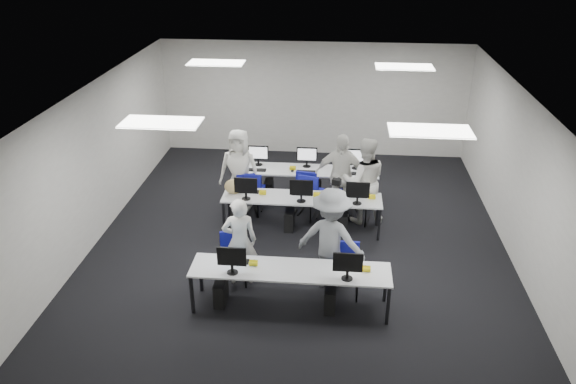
# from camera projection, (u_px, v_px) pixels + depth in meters

# --- Properties ---
(room) EXTENTS (9.00, 9.02, 3.00)m
(room) POSITION_uv_depth(u_px,v_px,m) (301.00, 166.00, 10.74)
(room) COLOR black
(room) RESTS_ON ground
(ceiling_panels) EXTENTS (5.20, 4.60, 0.02)m
(ceiling_panels) POSITION_uv_depth(u_px,v_px,m) (302.00, 90.00, 10.10)
(ceiling_panels) COLOR white
(ceiling_panels) RESTS_ON room
(desk_front) EXTENTS (3.20, 0.70, 0.73)m
(desk_front) POSITION_uv_depth(u_px,v_px,m) (290.00, 272.00, 8.95)
(desk_front) COLOR white
(desk_front) RESTS_ON ground
(desk_mid) EXTENTS (3.20, 0.70, 0.73)m
(desk_mid) POSITION_uv_depth(u_px,v_px,m) (302.00, 199.00, 11.28)
(desk_mid) COLOR white
(desk_mid) RESTS_ON ground
(desk_back) EXTENTS (3.20, 0.70, 0.73)m
(desk_back) POSITION_uv_depth(u_px,v_px,m) (306.00, 172.00, 12.54)
(desk_back) COLOR white
(desk_back) RESTS_ON ground
(equipment_front) EXTENTS (2.51, 0.41, 1.19)m
(equipment_front) POSITION_uv_depth(u_px,v_px,m) (278.00, 289.00, 9.09)
(equipment_front) COLOR #0D55AF
(equipment_front) RESTS_ON desk_front
(equipment_mid) EXTENTS (2.91, 0.41, 1.19)m
(equipment_mid) POSITION_uv_depth(u_px,v_px,m) (292.00, 214.00, 11.42)
(equipment_mid) COLOR white
(equipment_mid) RESTS_ON desk_mid
(equipment_back) EXTENTS (2.91, 0.41, 1.19)m
(equipment_back) POSITION_uv_depth(u_px,v_px,m) (314.00, 185.00, 12.68)
(equipment_back) COLOR white
(equipment_back) RESTS_ON desk_back
(chair_0) EXTENTS (0.53, 0.56, 0.90)m
(chair_0) POSITION_uv_depth(u_px,v_px,m) (233.00, 267.00, 9.79)
(chair_0) COLOR navy
(chair_0) RESTS_ON ground
(chair_1) EXTENTS (0.45, 0.49, 0.91)m
(chair_1) POSITION_uv_depth(u_px,v_px,m) (345.00, 279.00, 9.46)
(chair_1) COLOR navy
(chair_1) RESTS_ON ground
(chair_2) EXTENTS (0.53, 0.56, 0.86)m
(chair_2) POSITION_uv_depth(u_px,v_px,m) (248.00, 202.00, 12.06)
(chair_2) COLOR navy
(chair_2) RESTS_ON ground
(chair_3) EXTENTS (0.55, 0.59, 0.96)m
(chair_3) POSITION_uv_depth(u_px,v_px,m) (304.00, 204.00, 11.94)
(chair_3) COLOR navy
(chair_3) RESTS_ON ground
(chair_4) EXTENTS (0.52, 0.55, 0.86)m
(chair_4) POSITION_uv_depth(u_px,v_px,m) (359.00, 209.00, 11.78)
(chair_4) COLOR navy
(chair_4) RESTS_ON ground
(chair_5) EXTENTS (0.45, 0.48, 0.86)m
(chair_5) POSITION_uv_depth(u_px,v_px,m) (255.00, 196.00, 12.34)
(chair_5) COLOR navy
(chair_5) RESTS_ON ground
(chair_6) EXTENTS (0.58, 0.61, 0.95)m
(chair_6) POSITION_uv_depth(u_px,v_px,m) (311.00, 200.00, 12.10)
(chair_6) COLOR navy
(chair_6) RESTS_ON ground
(chair_7) EXTENTS (0.54, 0.56, 0.85)m
(chair_7) POSITION_uv_depth(u_px,v_px,m) (348.00, 200.00, 12.18)
(chair_7) COLOR navy
(chair_7) RESTS_ON ground
(handbag) EXTENTS (0.43, 0.32, 0.32)m
(handbag) POSITION_uv_depth(u_px,v_px,m) (234.00, 186.00, 11.35)
(handbag) COLOR #A18653
(handbag) RESTS_ON desk_mid
(student_0) EXTENTS (0.65, 0.49, 1.61)m
(student_0) POSITION_uv_depth(u_px,v_px,m) (240.00, 241.00, 9.56)
(student_0) COLOR white
(student_0) RESTS_ON ground
(student_1) EXTENTS (0.97, 0.80, 1.85)m
(student_1) POSITION_uv_depth(u_px,v_px,m) (364.00, 181.00, 11.51)
(student_1) COLOR white
(student_1) RESTS_ON ground
(student_2) EXTENTS (0.93, 0.65, 1.80)m
(student_2) POSITION_uv_depth(u_px,v_px,m) (239.00, 170.00, 12.09)
(student_2) COLOR white
(student_2) RESTS_ON ground
(student_3) EXTENTS (1.14, 0.59, 1.85)m
(student_3) POSITION_uv_depth(u_px,v_px,m) (340.00, 176.00, 11.72)
(student_3) COLOR white
(student_3) RESTS_ON ground
(photographer) EXTENTS (1.33, 1.00, 1.83)m
(photographer) POSITION_uv_depth(u_px,v_px,m) (331.00, 239.00, 9.42)
(photographer) COLOR gray
(photographer) RESTS_ON ground
(dslr_camera) EXTENTS (0.19, 0.21, 0.10)m
(dslr_camera) POSITION_uv_depth(u_px,v_px,m) (337.00, 182.00, 9.15)
(dslr_camera) COLOR black
(dslr_camera) RESTS_ON photographer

